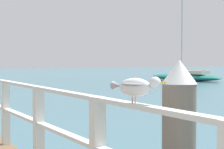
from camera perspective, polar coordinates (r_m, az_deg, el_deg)
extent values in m
cube|color=silver|center=(5.29, -10.46, -7.41)|extent=(0.12, 0.12, 1.06)
cube|color=silver|center=(6.87, -15.00, -5.26)|extent=(0.12, 0.12, 1.06)
cone|color=white|center=(3.29, 9.63, 0.41)|extent=(0.29, 0.29, 0.20)
ellipsoid|color=white|center=(3.14, 3.32, -1.86)|extent=(0.25, 0.31, 0.15)
sphere|color=white|center=(3.05, 6.19, -1.13)|extent=(0.09, 0.09, 0.09)
cone|color=gold|center=(3.03, 7.29, -1.17)|extent=(0.04, 0.06, 0.02)
cone|color=#939399|center=(3.22, 0.69, -1.57)|extent=(0.10, 0.10, 0.07)
ellipsoid|color=#939399|center=(3.14, 3.33, -1.38)|extent=(0.26, 0.28, 0.04)
cylinder|color=tan|center=(3.17, 3.39, -3.63)|extent=(0.01, 0.01, 0.05)
cylinder|color=tan|center=(3.13, 2.94, -3.71)|extent=(0.01, 0.01, 0.05)
ellipsoid|color=#197266|center=(34.55, 10.41, -0.39)|extent=(4.00, 7.33, 0.59)
cylinder|color=#B2B2B7|center=(34.79, 9.99, 5.36)|extent=(0.10, 0.10, 6.36)
cylinder|color=#B2B2B7|center=(34.02, 11.60, 0.65)|extent=(0.66, 2.38, 0.08)
cube|color=beige|center=(34.05, 11.55, 0.32)|extent=(1.91, 2.75, 0.30)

